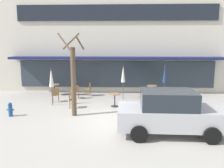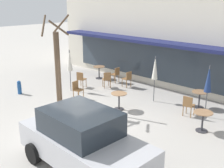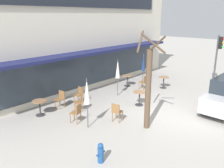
# 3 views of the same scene
# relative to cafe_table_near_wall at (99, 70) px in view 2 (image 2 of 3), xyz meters

# --- Properties ---
(ground_plane) EXTENTS (80.00, 80.00, 0.00)m
(ground_plane) POSITION_rel_cafe_table_near_wall_xyz_m (4.26, -4.84, -0.52)
(ground_plane) COLOR #ADA8A0
(building_facade) EXTENTS (17.52, 9.10, 7.86)m
(building_facade) POSITION_rel_cafe_table_near_wall_xyz_m (4.26, 5.13, 3.42)
(building_facade) COLOR beige
(building_facade) RESTS_ON ground
(cafe_table_near_wall) EXTENTS (0.70, 0.70, 0.76)m
(cafe_table_near_wall) POSITION_rel_cafe_table_near_wall_xyz_m (0.00, 0.00, 0.00)
(cafe_table_near_wall) COLOR #333338
(cafe_table_near_wall) RESTS_ON ground
(cafe_table_streetside) EXTENTS (0.70, 0.70, 0.76)m
(cafe_table_streetside) POSITION_rel_cafe_table_near_wall_xyz_m (4.29, -2.82, 0.00)
(cafe_table_streetside) COLOR #333338
(cafe_table_streetside) RESTS_ON ground
(cafe_table_by_tree) EXTENTS (0.70, 0.70, 0.76)m
(cafe_table_by_tree) POSITION_rel_cafe_table_near_wall_xyz_m (6.72, -0.14, 0.00)
(cafe_table_by_tree) COLOR #333338
(cafe_table_by_tree) RESTS_ON ground
(cafe_table_mid_patio) EXTENTS (0.70, 0.70, 0.76)m
(cafe_table_mid_patio) POSITION_rel_cafe_table_near_wall_xyz_m (7.94, -2.22, 0.00)
(cafe_table_mid_patio) COLOR #333338
(cafe_table_mid_patio) RESTS_ON ground
(patio_umbrella_green_folded) EXTENTS (0.28, 0.28, 2.20)m
(patio_umbrella_green_folded) POSITION_rel_cafe_table_near_wall_xyz_m (7.40, -0.92, 1.11)
(patio_umbrella_green_folded) COLOR #4C4C51
(patio_umbrella_green_folded) RESTS_ON ground
(patio_umbrella_cream_folded) EXTENTS (0.28, 0.28, 2.20)m
(patio_umbrella_cream_folded) POSITION_rel_cafe_table_near_wall_xyz_m (4.77, -0.90, 1.11)
(patio_umbrella_cream_folded) COLOR #4C4C51
(patio_umbrella_cream_folded) RESTS_ON ground
(patio_umbrella_corner_open) EXTENTS (0.28, 0.28, 2.20)m
(patio_umbrella_corner_open) POSITION_rel_cafe_table_near_wall_xyz_m (0.64, -2.67, 1.11)
(patio_umbrella_corner_open) COLOR #4C4C51
(patio_umbrella_corner_open) RESTS_ON ground
(cafe_chair_0) EXTENTS (0.46, 0.46, 0.89)m
(cafe_chair_0) POSITION_rel_cafe_table_near_wall_xyz_m (1.89, -3.24, 0.01)
(cafe_chair_0) COLOR olive
(cafe_chair_0) RESTS_ON ground
(cafe_chair_1) EXTENTS (0.50, 0.50, 0.89)m
(cafe_chair_1) POSITION_rel_cafe_table_near_wall_xyz_m (0.64, -1.96, 0.01)
(cafe_chair_1) COLOR olive
(cafe_chair_1) RESTS_ON ground
(cafe_chair_2) EXTENTS (0.44, 0.44, 0.89)m
(cafe_chair_2) POSITION_rel_cafe_table_near_wall_xyz_m (6.86, -1.36, 0.01)
(cafe_chair_2) COLOR olive
(cafe_chair_2) RESTS_ON ground
(cafe_chair_3) EXTENTS (0.43, 0.43, 0.89)m
(cafe_chair_3) POSITION_rel_cafe_table_near_wall_xyz_m (1.31, 0.11, 0.01)
(cafe_chair_3) COLOR olive
(cafe_chair_3) RESTS_ON ground
(cafe_chair_4) EXTENTS (0.42, 0.42, 0.89)m
(cafe_chair_4) POSITION_rel_cafe_table_near_wall_xyz_m (2.41, -0.11, 0.01)
(cafe_chair_4) COLOR olive
(cafe_chair_4) RESTS_ON ground
(cafe_chair_5) EXTENTS (0.55, 0.55, 0.89)m
(cafe_chair_5) POSITION_rel_cafe_table_near_wall_xyz_m (1.68, -0.99, 0.01)
(cafe_chair_5) COLOR olive
(cafe_chair_5) RESTS_ON ground
(parked_sedan) EXTENTS (4.23, 2.08, 1.76)m
(parked_sedan) POSITION_rel_cafe_table_near_wall_xyz_m (6.62, -6.81, 0.36)
(parked_sedan) COLOR #B7B7BC
(parked_sedan) RESTS_ON ground
(street_tree) EXTENTS (1.25, 1.28, 4.09)m
(street_tree) POSITION_rel_cafe_table_near_wall_xyz_m (2.31, -4.58, 1.37)
(street_tree) COLOR brown
(street_tree) RESTS_ON ground
(fire_hydrant) EXTENTS (0.36, 0.20, 0.71)m
(fire_hydrant) POSITION_rel_cafe_table_near_wall_xyz_m (-0.82, -4.85, -0.16)
(fire_hydrant) COLOR #1E4C8C
(fire_hydrant) RESTS_ON ground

